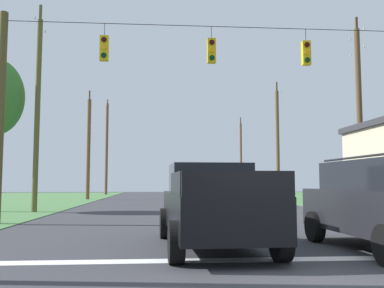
{
  "coord_description": "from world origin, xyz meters",
  "views": [
    {
      "loc": [
        -1.96,
        -6.31,
        1.51
      ],
      "look_at": [
        -0.68,
        10.38,
        3.0
      ],
      "focal_mm": 39.95,
      "sensor_mm": 36.0,
      "label": 1
    }
  ],
  "objects_px": {
    "overhead_signal_span": "(209,108)",
    "utility_pole_mid_right": "(360,113)",
    "distant_car_crossing_white": "(223,192)",
    "utility_pole_near_left": "(241,157)",
    "utility_pole_far_right": "(278,141)",
    "utility_pole_far_left": "(37,110)",
    "utility_pole_distant_right": "(89,147)",
    "pickup_truck": "(212,205)",
    "utility_pole_distant_left": "(107,147)"
  },
  "relations": [
    {
      "from": "distant_car_crossing_white",
      "to": "utility_pole_mid_right",
      "type": "height_order",
      "value": "utility_pole_mid_right"
    },
    {
      "from": "utility_pole_near_left",
      "to": "utility_pole_distant_left",
      "type": "bearing_deg",
      "value": 179.38
    },
    {
      "from": "utility_pole_far_left",
      "to": "distant_car_crossing_white",
      "type": "bearing_deg",
      "value": 39.43
    },
    {
      "from": "utility_pole_far_right",
      "to": "utility_pole_near_left",
      "type": "relative_size",
      "value": 1.09
    },
    {
      "from": "overhead_signal_span",
      "to": "utility_pole_far_right",
      "type": "relative_size",
      "value": 1.52
    },
    {
      "from": "utility_pole_mid_right",
      "to": "utility_pole_distant_right",
      "type": "height_order",
      "value": "utility_pole_mid_right"
    },
    {
      "from": "pickup_truck",
      "to": "utility_pole_mid_right",
      "type": "relative_size",
      "value": 0.53
    },
    {
      "from": "pickup_truck",
      "to": "utility_pole_mid_right",
      "type": "height_order",
      "value": "utility_pole_mid_right"
    },
    {
      "from": "utility_pole_mid_right",
      "to": "utility_pole_far_right",
      "type": "relative_size",
      "value": 1.0
    },
    {
      "from": "distant_car_crossing_white",
      "to": "utility_pole_far_left",
      "type": "distance_m",
      "value": 14.63
    },
    {
      "from": "distant_car_crossing_white",
      "to": "utility_pole_mid_right",
      "type": "distance_m",
      "value": 11.92
    },
    {
      "from": "overhead_signal_span",
      "to": "utility_pole_near_left",
      "type": "height_order",
      "value": "utility_pole_near_left"
    },
    {
      "from": "utility_pole_far_left",
      "to": "utility_pole_distant_left",
      "type": "relative_size",
      "value": 0.93
    },
    {
      "from": "utility_pole_far_left",
      "to": "utility_pole_distant_right",
      "type": "distance_m",
      "value": 15.65
    },
    {
      "from": "utility_pole_distant_right",
      "to": "utility_pole_distant_left",
      "type": "height_order",
      "value": "utility_pole_distant_left"
    },
    {
      "from": "utility_pole_far_right",
      "to": "utility_pole_distant_left",
      "type": "height_order",
      "value": "utility_pole_distant_left"
    },
    {
      "from": "distant_car_crossing_white",
      "to": "utility_pole_mid_right",
      "type": "relative_size",
      "value": 0.43
    },
    {
      "from": "pickup_truck",
      "to": "utility_pole_far_left",
      "type": "distance_m",
      "value": 14.67
    },
    {
      "from": "pickup_truck",
      "to": "overhead_signal_span",
      "type": "bearing_deg",
      "value": 83.93
    },
    {
      "from": "utility_pole_far_left",
      "to": "utility_pole_distant_left",
      "type": "bearing_deg",
      "value": 90.26
    },
    {
      "from": "overhead_signal_span",
      "to": "pickup_truck",
      "type": "height_order",
      "value": "overhead_signal_span"
    },
    {
      "from": "utility_pole_distant_right",
      "to": "utility_pole_mid_right",
      "type": "bearing_deg",
      "value": -44.51
    },
    {
      "from": "pickup_truck",
      "to": "utility_pole_far_right",
      "type": "height_order",
      "value": "utility_pole_far_right"
    },
    {
      "from": "utility_pole_near_left",
      "to": "utility_pole_far_right",
      "type": "bearing_deg",
      "value": -88.92
    },
    {
      "from": "overhead_signal_span",
      "to": "utility_pole_distant_right",
      "type": "relative_size",
      "value": 1.64
    },
    {
      "from": "pickup_truck",
      "to": "utility_pole_distant_left",
      "type": "distance_m",
      "value": 42.69
    },
    {
      "from": "overhead_signal_span",
      "to": "utility_pole_far_left",
      "type": "bearing_deg",
      "value": 143.08
    },
    {
      "from": "pickup_truck",
      "to": "utility_pole_far_right",
      "type": "bearing_deg",
      "value": 71.06
    },
    {
      "from": "pickup_truck",
      "to": "utility_pole_distant_right",
      "type": "distance_m",
      "value": 28.77
    },
    {
      "from": "overhead_signal_span",
      "to": "utility_pole_mid_right",
      "type": "bearing_deg",
      "value": 32.41
    },
    {
      "from": "utility_pole_mid_right",
      "to": "utility_pole_near_left",
      "type": "relative_size",
      "value": 1.08
    },
    {
      "from": "pickup_truck",
      "to": "utility_pole_distant_left",
      "type": "relative_size",
      "value": 0.48
    },
    {
      "from": "utility_pole_far_left",
      "to": "utility_pole_mid_right",
      "type": "bearing_deg",
      "value": -2.16
    },
    {
      "from": "utility_pole_mid_right",
      "to": "utility_pole_distant_left",
      "type": "xyz_separation_m",
      "value": [
        -16.72,
        30.43,
        0.62
      ]
    },
    {
      "from": "utility_pole_mid_right",
      "to": "utility_pole_far_left",
      "type": "bearing_deg",
      "value": 177.84
    },
    {
      "from": "utility_pole_distant_right",
      "to": "utility_pole_distant_left",
      "type": "distance_m",
      "value": 14.22
    },
    {
      "from": "overhead_signal_span",
      "to": "distant_car_crossing_white",
      "type": "relative_size",
      "value": 3.52
    },
    {
      "from": "distant_car_crossing_white",
      "to": "utility_pole_distant_right",
      "type": "height_order",
      "value": "utility_pole_distant_right"
    },
    {
      "from": "utility_pole_far_right",
      "to": "utility_pole_far_left",
      "type": "relative_size",
      "value": 0.97
    },
    {
      "from": "utility_pole_mid_right",
      "to": "utility_pole_distant_left",
      "type": "relative_size",
      "value": 0.89
    },
    {
      "from": "utility_pole_far_left",
      "to": "utility_pole_distant_right",
      "type": "bearing_deg",
      "value": 89.88
    },
    {
      "from": "overhead_signal_span",
      "to": "utility_pole_near_left",
      "type": "distance_m",
      "value": 36.59
    },
    {
      "from": "distant_car_crossing_white",
      "to": "utility_pole_distant_right",
      "type": "relative_size",
      "value": 0.47
    },
    {
      "from": "distant_car_crossing_white",
      "to": "utility_pole_distant_left",
      "type": "distance_m",
      "value": 24.12
    },
    {
      "from": "utility_pole_mid_right",
      "to": "utility_pole_distant_left",
      "type": "height_order",
      "value": "utility_pole_distant_left"
    },
    {
      "from": "utility_pole_far_left",
      "to": "utility_pole_distant_right",
      "type": "height_order",
      "value": "utility_pole_far_left"
    },
    {
      "from": "utility_pole_near_left",
      "to": "utility_pole_far_left",
      "type": "height_order",
      "value": "utility_pole_far_left"
    },
    {
      "from": "pickup_truck",
      "to": "utility_pole_distant_right",
      "type": "height_order",
      "value": "utility_pole_distant_right"
    },
    {
      "from": "utility_pole_far_left",
      "to": "utility_pole_distant_left",
      "type": "xyz_separation_m",
      "value": [
        -0.14,
        29.81,
        0.55
      ]
    },
    {
      "from": "overhead_signal_span",
      "to": "distant_car_crossing_white",
      "type": "distance_m",
      "value": 15.57
    }
  ]
}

